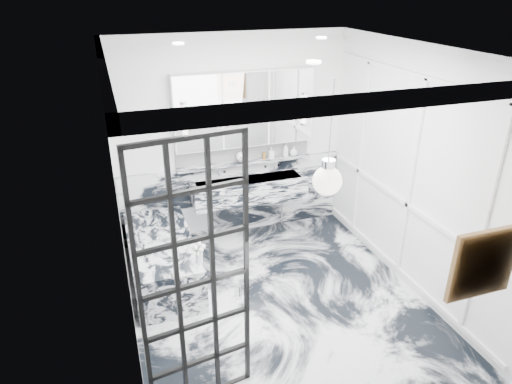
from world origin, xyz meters
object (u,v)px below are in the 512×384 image
object	(u,v)px
trough_sink	(249,189)
mirror_cabinet	(245,109)
crittall_door	(196,284)
bathtub	(163,259)

from	to	relation	value
trough_sink	mirror_cabinet	xyz separation A→B (m)	(-0.00, 0.17, 1.09)
crittall_door	mirror_cabinet	size ratio (longest dim) A/B	1.26
crittall_door	trough_sink	bearing A→B (deg)	55.50
mirror_cabinet	crittall_door	bearing A→B (deg)	-114.82
bathtub	trough_sink	bearing A→B (deg)	26.48
mirror_cabinet	bathtub	xyz separation A→B (m)	(-1.32, -0.83, -1.54)
crittall_door	trough_sink	distance (m)	2.87
trough_sink	bathtub	xyz separation A→B (m)	(-1.33, -0.66, -0.45)
mirror_cabinet	bathtub	distance (m)	2.20
crittall_door	bathtub	world-z (taller)	crittall_door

